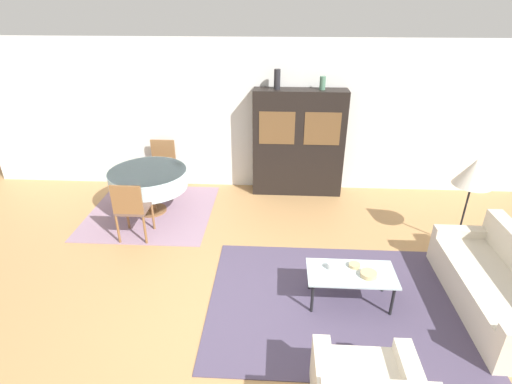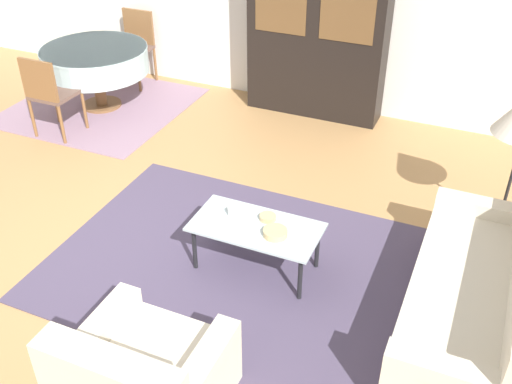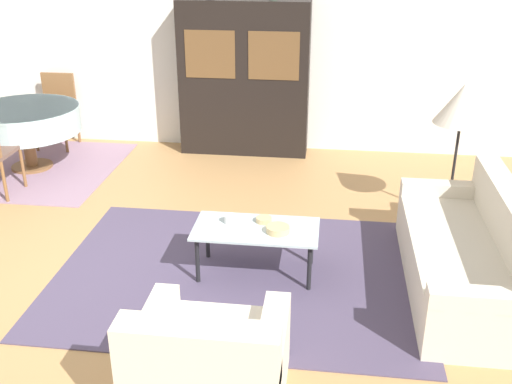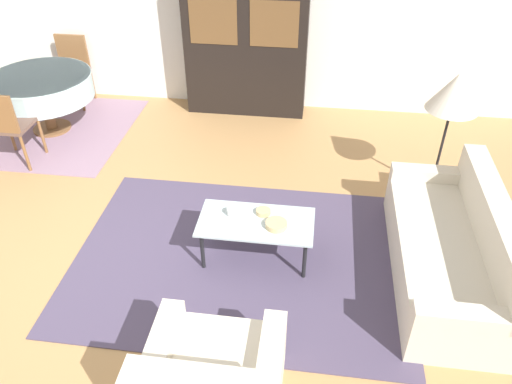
{
  "view_description": "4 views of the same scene",
  "coord_description": "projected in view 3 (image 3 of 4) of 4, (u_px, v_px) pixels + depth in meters",
  "views": [
    {
      "loc": [
        0.48,
        -3.39,
        3.34
      ],
      "look_at": [
        0.2,
        1.4,
        0.95
      ],
      "focal_mm": 28.0,
      "sensor_mm": 36.0,
      "label": 1
    },
    {
      "loc": [
        2.88,
        -3.06,
        3.26
      ],
      "look_at": [
        1.37,
        0.4,
        0.75
      ],
      "focal_mm": 42.0,
      "sensor_mm": 36.0,
      "label": 2
    },
    {
      "loc": [
        1.92,
        -3.91,
        2.67
      ],
      "look_at": [
        1.37,
        0.4,
        0.75
      ],
      "focal_mm": 42.0,
      "sensor_mm": 36.0,
      "label": 3
    },
    {
      "loc": [
        1.82,
        -2.98,
        3.24
      ],
      "look_at": [
        1.37,
        0.4,
        0.75
      ],
      "focal_mm": 35.0,
      "sensor_mm": 36.0,
      "label": 4
    }
  ],
  "objects": [
    {
      "name": "armchair",
      "position": [
        209.0,
        366.0,
        3.56
      ],
      "size": [
        0.89,
        0.84,
        0.77
      ],
      "color": "beige",
      "rests_on": "ground_plane"
    },
    {
      "name": "bowl_small",
      "position": [
        264.0,
        220.0,
        4.98
      ],
      "size": [
        0.13,
        0.13,
        0.04
      ],
      "color": "tan",
      "rests_on": "coffee_table"
    },
    {
      "name": "floor_lamp",
      "position": [
        463.0,
        106.0,
        5.59
      ],
      "size": [
        0.52,
        0.52,
        1.36
      ],
      "color": "black",
      "rests_on": "ground_plane"
    },
    {
      "name": "dining_rug",
      "position": [
        31.0,
        168.0,
        7.26
      ],
      "size": [
        2.04,
        2.01,
        0.01
      ],
      "color": "gray",
      "rests_on": "ground_plane"
    },
    {
      "name": "cup",
      "position": [
        230.0,
        219.0,
        4.96
      ],
      "size": [
        0.09,
        0.09,
        0.07
      ],
      "color": "white",
      "rests_on": "coffee_table"
    },
    {
      "name": "coffee_table",
      "position": [
        256.0,
        233.0,
        4.91
      ],
      "size": [
        1.03,
        0.53,
        0.42
      ],
      "color": "black",
      "rests_on": "area_rug"
    },
    {
      "name": "area_rug",
      "position": [
        239.0,
        274.0,
        5.04
      ],
      "size": [
        3.06,
        2.26,
        0.01
      ],
      "color": "#4C425B",
      "rests_on": "ground_plane"
    },
    {
      "name": "bowl",
      "position": [
        278.0,
        229.0,
        4.81
      ],
      "size": [
        0.19,
        0.19,
        0.05
      ],
      "color": "tan",
      "rests_on": "coffee_table"
    },
    {
      "name": "dining_chair_far",
      "position": [
        57.0,
        105.0,
        7.83
      ],
      "size": [
        0.44,
        0.44,
        0.94
      ],
      "rotation": [
        0.0,
        0.0,
        3.14
      ],
      "color": "brown",
      "rests_on": "dining_rug"
    },
    {
      "name": "display_cabinet",
      "position": [
        244.0,
        79.0,
        7.45
      ],
      "size": [
        1.61,
        0.39,
        1.9
      ],
      "color": "black",
      "rests_on": "ground_plane"
    },
    {
      "name": "couch",
      "position": [
        470.0,
        257.0,
        4.74
      ],
      "size": [
        0.84,
        1.97,
        0.8
      ],
      "rotation": [
        0.0,
        0.0,
        1.57
      ],
      "color": "beige",
      "rests_on": "ground_plane"
    },
    {
      "name": "ground_plane",
      "position": [
        82.0,
        288.0,
        4.86
      ],
      "size": [
        14.0,
        14.0,
        0.0
      ],
      "primitive_type": "plane",
      "color": "tan"
    },
    {
      "name": "dining_table",
      "position": [
        25.0,
        120.0,
        7.04
      ],
      "size": [
        1.27,
        1.27,
        0.75
      ],
      "color": "brown",
      "rests_on": "dining_rug"
    },
    {
      "name": "wall_back",
      "position": [
        181.0,
        42.0,
        7.6
      ],
      "size": [
        10.0,
        0.06,
        2.7
      ],
      "color": "white",
      "rests_on": "ground_plane"
    }
  ]
}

